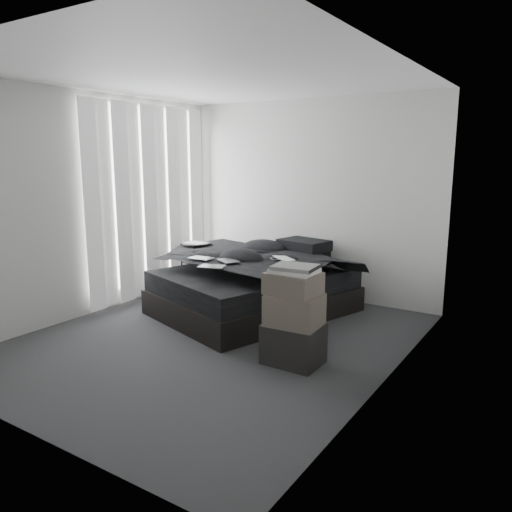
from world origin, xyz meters
The scene contains 25 objects.
floor centered at (0.00, 0.00, 0.00)m, with size 3.60×4.20×0.01m, color #333235.
ceiling centered at (0.00, 0.00, 2.60)m, with size 3.60×4.20×0.01m, color white.
wall_back centered at (0.00, 2.10, 1.30)m, with size 3.60×0.01×2.60m, color silver.
wall_front centered at (0.00, -2.10, 1.30)m, with size 3.60×0.01×2.60m, color silver.
wall_left centered at (-1.80, 0.00, 1.30)m, with size 0.01×4.20×2.60m, color silver.
wall_right centered at (1.80, 0.00, 1.30)m, with size 0.01×4.20×2.60m, color silver.
window_left centered at (-1.78, 0.90, 1.35)m, with size 0.02×2.00×2.30m, color white.
curtain_left centered at (-1.73, 0.90, 1.28)m, with size 0.06×2.12×2.48m, color white.
bed centered at (-0.17, 1.02, 0.15)m, with size 1.64×2.16×0.29m, color black.
mattress centered at (-0.17, 1.02, 0.41)m, with size 1.58×2.10×0.23m, color black.
duvet centered at (-0.19, 0.97, 0.65)m, with size 1.60×1.85×0.25m, color black.
pillow_lower centered at (0.03, 1.84, 0.60)m, with size 0.65×0.44×0.15m, color black.
pillow_upper centered at (0.10, 1.79, 0.74)m, with size 0.61×0.42×0.14m, color black.
laptop centered at (0.22, 0.95, 0.79)m, with size 0.35×0.22×0.03m, color silver.
comic_a centered at (-0.60, 0.55, 0.78)m, with size 0.27×0.18×0.01m, color black.
comic_b centered at (-0.25, 0.60, 0.79)m, with size 0.27×0.18×0.01m, color black.
comic_c centered at (-0.22, 0.26, 0.79)m, with size 0.27×0.18×0.01m, color black.
side_stand centered at (-1.27, 1.27, 0.35)m, with size 0.38×0.38×0.71m, color black.
papers centered at (-1.26, 1.26, 0.72)m, with size 0.27×0.20×0.01m, color white.
floor_books centered at (-1.50, 0.67, 0.06)m, with size 0.13×0.18×0.13m, color black.
box_lower centered at (0.97, -0.08, 0.18)m, with size 0.50×0.39×0.37m, color black.
box_mid centered at (0.98, -0.09, 0.51)m, with size 0.47×0.37×0.28m, color #594F46.
box_upper centered at (0.96, -0.08, 0.75)m, with size 0.45×0.36×0.20m, color #594F46.
art_book_white centered at (0.97, -0.08, 0.87)m, with size 0.38×0.30×0.04m, color silver.
art_book_snake centered at (0.98, -0.09, 0.90)m, with size 0.37×0.29×0.03m, color silver.
Camera 1 is at (3.01, -3.87, 1.85)m, focal length 35.00 mm.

